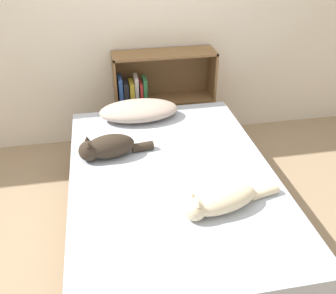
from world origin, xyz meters
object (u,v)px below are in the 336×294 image
object	(u,v)px
cat_light	(220,201)
cat_dark	(107,147)
bookshelf	(159,96)
bed	(172,203)
pillow	(139,110)

from	to	relation	value
cat_light	cat_dark	size ratio (longest dim) A/B	1.18
cat_dark	bookshelf	bearing A→B (deg)	-125.45
bed	bookshelf	distance (m)	1.24
cat_dark	bookshelf	distance (m)	1.09
cat_light	bookshelf	xyz separation A→B (m)	(-0.07, 1.60, -0.11)
bed	bookshelf	size ratio (longest dim) A/B	2.14
cat_dark	bookshelf	size ratio (longest dim) A/B	0.56
pillow	bookshelf	world-z (taller)	bookshelf
pillow	cat_dark	size ratio (longest dim) A/B	1.22
bed	bookshelf	world-z (taller)	bookshelf
cat_light	bookshelf	distance (m)	1.60
bed	pillow	xyz separation A→B (m)	(-0.11, 0.74, 0.32)
pillow	bookshelf	bearing A→B (deg)	63.74
bed	cat_dark	xyz separation A→B (m)	(-0.38, 0.25, 0.32)
bed	cat_dark	distance (m)	0.56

